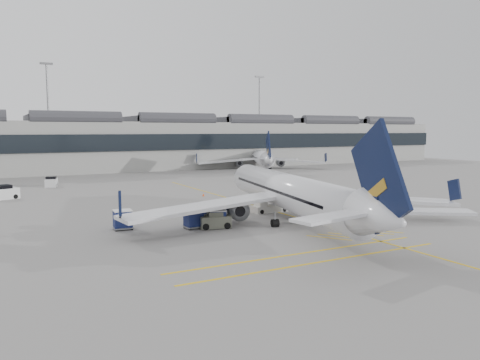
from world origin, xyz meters
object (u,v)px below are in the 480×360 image
airliner_main (291,193)px  baggage_cart_a (218,218)px  ramp_agent_a (240,206)px  pushback_tug (215,221)px  ramp_agent_b (245,206)px  belt_loader (269,207)px

airliner_main → baggage_cart_a: airliner_main is taller
ramp_agent_a → pushback_tug: (-5.91, -6.09, -0.10)m
ramp_agent_b → airliner_main: bearing=99.9°
belt_loader → ramp_agent_b: bearing=177.2°
airliner_main → pushback_tug: bearing=-176.2°
belt_loader → ramp_agent_b: (-2.98, 0.10, 0.24)m
ramp_agent_b → ramp_agent_a: bearing=-87.6°
baggage_cart_a → pushback_tug: 0.34m
belt_loader → ramp_agent_b: size_ratio=2.98×
airliner_main → ramp_agent_b: (-1.83, 6.22, -2.10)m
baggage_cart_a → belt_loader: bearing=47.1°
baggage_cart_a → airliner_main: bearing=9.2°
airliner_main → pushback_tug: airliner_main is taller
ramp_agent_a → pushback_tug: size_ratio=0.51×
baggage_cart_a → ramp_agent_a: size_ratio=1.22×
airliner_main → belt_loader: bearing=91.2°
belt_loader → pushback_tug: bearing=-151.9°
airliner_main → ramp_agent_b: bearing=118.3°
ramp_agent_a → ramp_agent_b: ramp_agent_b is taller
baggage_cart_a → pushback_tug: size_ratio=0.62×
airliner_main → ramp_agent_a: bearing=117.3°
baggage_cart_a → ramp_agent_b: baggage_cart_a is taller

